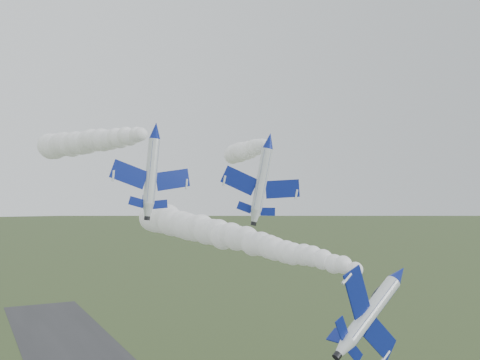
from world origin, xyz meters
name	(u,v)px	position (x,y,z in m)	size (l,w,h in m)	color
jet_lead	(400,274)	(16.04, -1.39, 30.87)	(6.77, 13.36, 9.10)	white
smoke_trail_jet_lead	(228,236)	(11.23, 30.09, 33.00)	(5.31, 57.13, 5.31)	white
jet_pair_left	(156,130)	(-4.41, 18.50, 47.24)	(10.01, 12.07, 3.02)	white
smoke_trail_jet_pair_left	(85,143)	(-6.63, 49.81, 48.34)	(5.17, 57.17, 5.17)	white
jet_pair_right	(269,140)	(11.96, 18.86, 46.79)	(10.67, 12.45, 3.61)	white
smoke_trail_jet_pair_right	(243,151)	(27.20, 55.21, 48.53)	(4.78, 72.08, 4.78)	white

